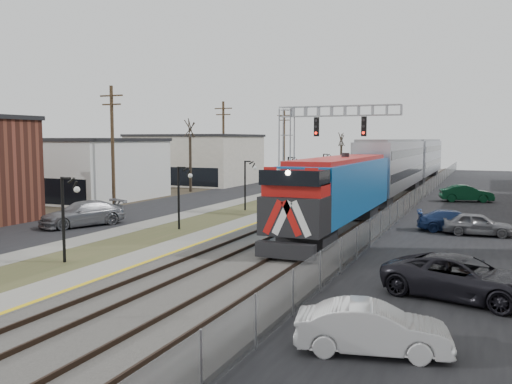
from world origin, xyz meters
The scene contains 21 objects.
street_west centered at (-11.50, 35.00, 0.02)m, with size 7.00×120.00×0.04m, color black.
sidewalk centered at (-7.00, 35.00, 0.04)m, with size 2.00×120.00×0.08m, color gray.
grass_median centered at (-4.00, 35.00, 0.03)m, with size 4.00×120.00×0.06m, color #424A27.
platform centered at (-1.00, 35.00, 0.12)m, with size 2.00×120.00×0.24m, color gray.
ballast_bed centered at (4.00, 35.00, 0.10)m, with size 8.00×120.00×0.20m, color #595651.
platform_edge centered at (-0.12, 35.00, 0.24)m, with size 0.24×120.00×0.01m, color gold.
track_near centered at (2.00, 35.00, 0.28)m, with size 1.58×120.00×0.15m.
track_far centered at (5.50, 35.00, 0.28)m, with size 1.58×120.00×0.15m.
train centered at (5.50, 44.51, 2.88)m, with size 3.00×63.05×5.33m.
signal_gantry centered at (1.22, 27.99, 5.59)m, with size 9.00×1.07×8.15m.
lampposts centered at (-4.00, 18.29, 2.00)m, with size 0.14×62.14×4.00m.
utility_poles centered at (-14.50, 25.00, 5.00)m, with size 0.28×80.28×10.00m.
fence centered at (8.20, 35.00, 0.80)m, with size 0.04×120.00×1.60m, color gray.
buildings_west centered at (-21.00, 24.21, 3.01)m, with size 14.00×67.00×7.00m.
bare_trees centered at (-12.66, 38.91, 2.70)m, with size 12.30×42.30×5.95m.
car_lot_b centered at (11.13, 3.03, 0.67)m, with size 1.41×4.05×1.34m, color silver.
car_lot_c centered at (13.08, 9.21, 0.77)m, with size 2.54×5.51×1.53m, color black.
car_lot_d centered at (11.96, 24.08, 0.65)m, with size 1.82×4.47×1.30m, color navy.
car_lot_e centered at (13.29, 23.25, 0.67)m, with size 1.59×3.94×1.34m, color slate.
car_lot_f centered at (11.95, 41.39, 0.76)m, with size 1.60×4.59×1.51m, color #0C3C22.
car_street_b centered at (-10.53, 16.70, 0.81)m, with size 2.26×5.56×1.61m, color slate.
Camera 1 is at (13.82, -10.97, 5.71)m, focal length 38.00 mm.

